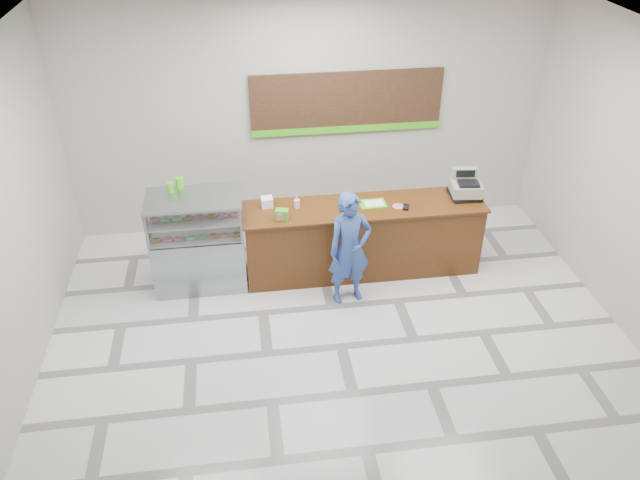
{
  "coord_description": "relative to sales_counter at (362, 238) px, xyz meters",
  "views": [
    {
      "loc": [
        -1.04,
        -5.52,
        5.14
      ],
      "look_at": [
        -0.13,
        0.9,
        0.96
      ],
      "focal_mm": 35.0,
      "sensor_mm": 36.0,
      "label": 1
    }
  ],
  "objects": [
    {
      "name": "floor",
      "position": [
        -0.55,
        -1.55,
        -0.52
      ],
      "size": [
        7.0,
        7.0,
        0.0
      ],
      "primitive_type": "plane",
      "color": "silver",
      "rests_on": "ground"
    },
    {
      "name": "back_wall",
      "position": [
        -0.55,
        1.45,
        1.23
      ],
      "size": [
        7.0,
        0.0,
        7.0
      ],
      "primitive_type": "plane",
      "rotation": [
        1.57,
        0.0,
        0.0
      ],
      "color": "#B2ADA4",
      "rests_on": "floor"
    },
    {
      "name": "ceiling",
      "position": [
        -0.55,
        -1.55,
        2.98
      ],
      "size": [
        7.0,
        7.0,
        0.0
      ],
      "primitive_type": "plane",
      "rotation": [
        3.14,
        0.0,
        0.0
      ],
      "color": "silver",
      "rests_on": "back_wall"
    },
    {
      "name": "sales_counter",
      "position": [
        0.0,
        0.0,
        0.0
      ],
      "size": [
        3.26,
        0.76,
        1.03
      ],
      "color": "#582910",
      "rests_on": "floor"
    },
    {
      "name": "display_case",
      "position": [
        -2.22,
        -0.0,
        0.16
      ],
      "size": [
        1.22,
        0.72,
        1.33
      ],
      "color": "gray",
      "rests_on": "floor"
    },
    {
      "name": "menu_board",
      "position": [
        -0.0,
        1.41,
        1.42
      ],
      "size": [
        2.8,
        0.06,
        0.9
      ],
      "color": "black",
      "rests_on": "back_wall"
    },
    {
      "name": "cash_register",
      "position": [
        1.41,
        0.08,
        0.65
      ],
      "size": [
        0.44,
        0.46,
        0.37
      ],
      "rotation": [
        0.0,
        0.0,
        -0.12
      ],
      "color": "black",
      "rests_on": "sales_counter"
    },
    {
      "name": "card_terminal",
      "position": [
        0.54,
        -0.14,
        0.53
      ],
      "size": [
        0.12,
        0.16,
        0.04
      ],
      "primitive_type": "cube",
      "rotation": [
        0.0,
        0.0,
        -0.37
      ],
      "color": "black",
      "rests_on": "sales_counter"
    },
    {
      "name": "serving_tray",
      "position": [
        0.12,
        0.02,
        0.52
      ],
      "size": [
        0.37,
        0.27,
        0.02
      ],
      "rotation": [
        0.0,
        0.0,
        0.03
      ],
      "color": "#4EBD1A",
      "rests_on": "sales_counter"
    },
    {
      "name": "napkin_box",
      "position": [
        -1.28,
        0.17,
        0.58
      ],
      "size": [
        0.16,
        0.16,
        0.13
      ],
      "primitive_type": "cube",
      "rotation": [
        0.0,
        0.0,
        0.04
      ],
      "color": "white",
      "rests_on": "sales_counter"
    },
    {
      "name": "straw_cup",
      "position": [
        -0.89,
        0.09,
        0.57
      ],
      "size": [
        0.08,
        0.08,
        0.11
      ],
      "primitive_type": "cylinder",
      "color": "silver",
      "rests_on": "sales_counter"
    },
    {
      "name": "promo_box",
      "position": [
        -1.11,
        -0.19,
        0.59
      ],
      "size": [
        0.18,
        0.14,
        0.14
      ],
      "primitive_type": "cube",
      "rotation": [
        0.0,
        0.0,
        -0.23
      ],
      "color": "#47BD19",
      "rests_on": "sales_counter"
    },
    {
      "name": "donut_decal",
      "position": [
        0.45,
        -0.08,
        0.52
      ],
      "size": [
        0.16,
        0.16,
        0.0
      ],
      "primitive_type": "cylinder",
      "color": "#DF638A",
      "rests_on": "sales_counter"
    },
    {
      "name": "green_cup_left",
      "position": [
        -2.5,
        0.19,
        0.88
      ],
      "size": [
        0.08,
        0.08,
        0.13
      ],
      "primitive_type": "cylinder",
      "color": "#47BD19",
      "rests_on": "display_case"
    },
    {
      "name": "green_cup_right",
      "position": [
        -2.39,
        0.28,
        0.89
      ],
      "size": [
        0.1,
        0.1,
        0.15
      ],
      "primitive_type": "cylinder",
      "color": "#47BD19",
      "rests_on": "display_case"
    },
    {
      "name": "customer",
      "position": [
        -0.3,
        -0.62,
        0.26
      ],
      "size": [
        0.63,
        0.47,
        1.55
      ],
      "primitive_type": "imported",
      "rotation": [
        0.0,
        0.0,
        0.19
      ],
      "color": "#304B97",
      "rests_on": "floor"
    }
  ]
}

